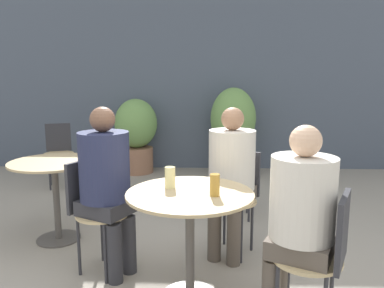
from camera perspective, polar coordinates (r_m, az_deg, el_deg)
The scene contains 16 objects.
storefront_wall at distance 6.18m, azimuth -0.92°, elevation 10.09°, with size 10.00×0.06×3.00m.
cafe_table_near at distance 2.50m, azimuth -0.31°, elevation -10.68°, with size 0.84×0.84×0.75m.
cafe_table_far at distance 3.62m, azimuth -20.13°, elevation -4.96°, with size 0.79×0.79×0.75m.
bistro_chair_0 at distance 2.28m, azimuth 19.36°, elevation -15.07°, with size 0.45×0.43×0.86m.
bistro_chair_1 at distance 3.24m, azimuth 6.85°, elevation -7.04°, with size 0.43×0.45×0.86m.
bistro_chair_2 at distance 2.99m, azimuth -14.82°, elevation -8.78°, with size 0.45×0.43×0.86m.
bistro_chair_3 at distance 4.09m, azimuth 6.78°, elevation -3.50°, with size 0.40×0.40×0.86m.
bistro_chair_4 at distance 4.55m, azimuth -12.32°, elevation -2.28°, with size 0.45×0.44×0.86m.
bistro_chair_5 at distance 5.50m, azimuth -19.64°, elevation -0.56°, with size 0.42×0.44×0.86m.
seated_person_0 at distance 2.22m, azimuth 15.98°, elevation -10.02°, with size 0.45×0.43×1.23m.
seated_person_1 at distance 3.06m, azimuth 5.95°, elevation -4.03°, with size 0.45×0.46×1.25m.
seated_person_2 at distance 2.84m, azimuth -12.90°, elevation -5.05°, with size 0.45×0.44×1.28m.
beer_glass_0 at distance 2.54m, azimuth -3.37°, elevation -5.10°, with size 0.07×0.07×0.14m.
beer_glass_1 at distance 2.36m, azimuth 3.49°, elevation -6.25°, with size 0.06×0.06×0.14m.
potted_plant_0 at distance 5.98m, azimuth -8.50°, elevation 1.79°, with size 0.67×0.67×1.17m.
potted_plant_1 at distance 5.83m, azimuth 6.27°, elevation 2.73°, with size 0.70×0.70×1.35m.
Camera 1 is at (0.31, -2.15, 1.47)m, focal length 35.00 mm.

